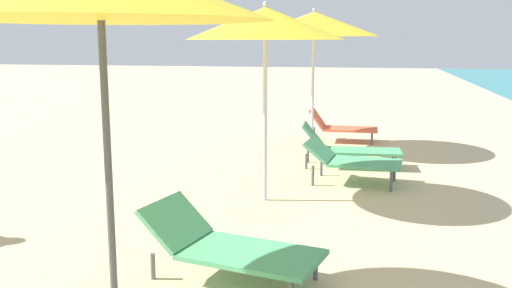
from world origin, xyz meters
The scene contains 6 objects.
lounger_second_shoreside centered at (0.49, 3.70, 0.29)m, with size 1.55×0.96×0.59m.
umbrella_third centered at (0.36, 6.03, 2.12)m, with size 1.86×1.86×2.37m.
lounger_third_shoreside centered at (1.36, 7.08, 0.33)m, with size 1.34×0.82×0.58m.
umbrella_farthest centered at (0.60, 9.33, 2.20)m, with size 2.21×2.21×2.47m.
lounger_farthest_shoreside centered at (1.05, 10.29, 0.30)m, with size 1.29×0.61×0.64m.
lounger_farthest_inland centered at (1.27, 8.08, 0.31)m, with size 1.53×0.62×0.68m.
Camera 1 is at (1.57, -0.53, 1.93)m, focal length 39.60 mm.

